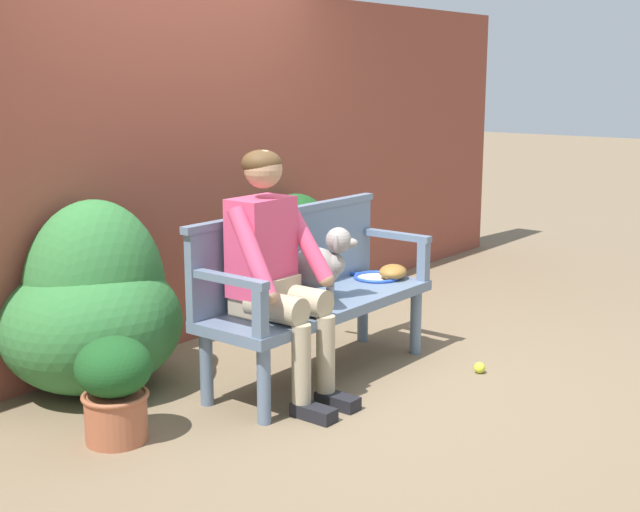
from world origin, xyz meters
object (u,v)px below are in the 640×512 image
object	(u,v)px
tennis_racket	(373,276)
potted_plant	(115,385)
tennis_ball	(480,368)
baseball_glove	(393,272)
garden_bench	(320,310)
dog_on_bench	(321,263)
person_seated	(274,266)

from	to	relation	value
tennis_racket	potted_plant	xyz separation A→B (m)	(-1.91, 0.15, -0.19)
tennis_racket	tennis_ball	xyz separation A→B (m)	(0.01, -0.76, -0.44)
tennis_racket	baseball_glove	distance (m)	0.13
tennis_ball	potted_plant	distance (m)	2.14
garden_bench	baseball_glove	size ratio (longest dim) A/B	7.15
potted_plant	baseball_glove	bearing A→B (deg)	-7.66
dog_on_bench	baseball_glove	world-z (taller)	dog_on_bench
baseball_glove	tennis_ball	distance (m)	0.80
tennis_racket	potted_plant	distance (m)	1.92
person_seated	tennis_ball	size ratio (longest dim) A/B	20.21
person_seated	tennis_ball	bearing A→B (deg)	-33.26
tennis_racket	tennis_ball	size ratio (longest dim) A/B	8.76
dog_on_bench	baseball_glove	size ratio (longest dim) A/B	1.86
garden_bench	tennis_racket	bearing A→B (deg)	5.64
person_seated	baseball_glove	xyz separation A→B (m)	(1.08, -0.04, -0.22)
tennis_racket	tennis_ball	bearing A→B (deg)	-88.88
tennis_ball	tennis_racket	bearing A→B (deg)	91.12
person_seated	potted_plant	distance (m)	1.02
garden_bench	tennis_racket	size ratio (longest dim) A/B	2.72
dog_on_bench	potted_plant	xyz separation A→B (m)	(-1.32, 0.20, -0.39)
baseball_glove	tennis_ball	world-z (taller)	baseball_glove
person_seated	potted_plant	world-z (taller)	person_seated
garden_bench	tennis_racket	xyz separation A→B (m)	(0.61, 0.06, 0.07)
garden_bench	baseball_glove	world-z (taller)	baseball_glove
tennis_ball	potted_plant	world-z (taller)	potted_plant
garden_bench	potted_plant	distance (m)	1.32
tennis_racket	dog_on_bench	bearing A→B (deg)	-175.10
potted_plant	tennis_racket	bearing A→B (deg)	-4.52
tennis_racket	tennis_ball	world-z (taller)	tennis_racket
potted_plant	garden_bench	bearing A→B (deg)	-9.25
dog_on_bench	tennis_ball	size ratio (longest dim) A/B	6.21
dog_on_bench	potted_plant	world-z (taller)	dog_on_bench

